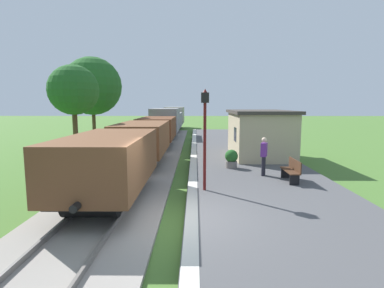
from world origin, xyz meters
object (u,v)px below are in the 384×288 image
(bench_near_hut, at_px, (292,170))
(lamp_post_near, at_px, (205,121))
(freight_train, at_px, (163,125))
(person_waiting, at_px, (264,155))
(station_hut, at_px, (259,133))
(tree_field_left, at_px, (92,86))
(tree_trackside_far, at_px, (73,90))
(potted_planter, at_px, (231,158))

(bench_near_hut, relative_size, lamp_post_near, 0.41)
(freight_train, relative_size, person_waiting, 22.92)
(person_waiting, distance_m, lamp_post_near, 3.91)
(freight_train, height_order, person_waiting, freight_train)
(station_hut, bearing_deg, bench_near_hut, -89.41)
(station_hut, height_order, tree_field_left, tree_field_left)
(tree_trackside_far, bearing_deg, lamp_post_near, -41.37)
(person_waiting, height_order, lamp_post_near, lamp_post_near)
(station_hut, relative_size, tree_trackside_far, 1.04)
(station_hut, relative_size, lamp_post_near, 1.57)
(freight_train, height_order, tree_trackside_far, tree_trackside_far)
(bench_near_hut, height_order, potted_planter, potted_planter)
(bench_near_hut, relative_size, person_waiting, 0.88)
(bench_near_hut, height_order, tree_field_left, tree_field_left)
(freight_train, height_order, potted_planter, freight_train)
(potted_planter, height_order, lamp_post_near, lamp_post_near)
(lamp_post_near, xyz_separation_m, tree_trackside_far, (-7.20, 6.34, 1.36))
(freight_train, height_order, lamp_post_near, lamp_post_near)
(bench_near_hut, height_order, tree_trackside_far, tree_trackside_far)
(potted_planter, height_order, tree_field_left, tree_field_left)
(station_hut, relative_size, person_waiting, 3.39)
(station_hut, xyz_separation_m, bench_near_hut, (0.06, -6.28, -0.93))
(freight_train, distance_m, tree_field_left, 6.80)
(bench_near_hut, xyz_separation_m, lamp_post_near, (-3.62, -1.33, 2.08))
(person_waiting, relative_size, potted_planter, 1.87)
(station_hut, bearing_deg, tree_field_left, 152.89)
(freight_train, distance_m, station_hut, 11.09)
(freight_train, distance_m, bench_near_hut, 16.55)
(bench_near_hut, bearing_deg, person_waiting, 132.78)
(person_waiting, relative_size, tree_field_left, 0.24)
(person_waiting, xyz_separation_m, lamp_post_near, (-2.68, -2.34, 1.62))
(lamp_post_near, bearing_deg, tree_trackside_far, 138.63)
(lamp_post_near, bearing_deg, tree_field_left, 121.89)
(freight_train, bearing_deg, lamp_post_near, -78.79)
(station_hut, distance_m, bench_near_hut, 6.35)
(freight_train, distance_m, lamp_post_near, 16.73)
(person_waiting, bearing_deg, potted_planter, -29.94)
(station_hut, height_order, bench_near_hut, station_hut)
(bench_near_hut, bearing_deg, tree_trackside_far, 155.15)
(tree_trackside_far, bearing_deg, tree_field_left, 100.65)
(person_waiting, distance_m, tree_trackside_far, 11.07)
(person_waiting, bearing_deg, tree_field_left, -22.62)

